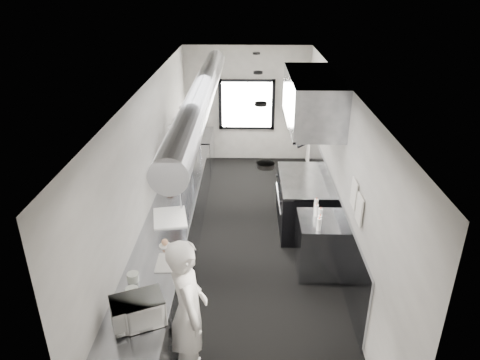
{
  "coord_description": "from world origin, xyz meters",
  "views": [
    {
      "loc": [
        0.05,
        -6.55,
        4.27
      ],
      "look_at": [
        -0.08,
        -0.2,
        1.33
      ],
      "focal_mm": 33.24,
      "sensor_mm": 36.0,
      "label": 1
    }
  ],
  "objects_px": {
    "knife_block": "(170,177)",
    "squeeze_bottle_d": "(316,211)",
    "cutting_board": "(170,217)",
    "squeeze_bottle_a": "(319,224)",
    "microwave": "(138,311)",
    "pass_shelf": "(180,141)",
    "plate_stack_b": "(176,136)",
    "prep_counter": "(173,237)",
    "plate_stack_a": "(173,146)",
    "line_cook": "(188,311)",
    "squeeze_bottle_b": "(320,221)",
    "small_plate": "(165,245)",
    "deli_tub_a": "(132,293)",
    "deli_tub_b": "(133,277)",
    "exhaust_hood": "(312,99)",
    "plate_stack_d": "(186,116)",
    "plate_stack_c": "(180,128)",
    "bottle_station": "(318,245)",
    "squeeze_bottle_e": "(316,205)",
    "far_work_table": "(198,153)",
    "squeeze_bottle_c": "(320,215)",
    "range": "(302,202)"
  },
  "relations": [
    {
      "from": "knife_block",
      "to": "plate_stack_a",
      "type": "relative_size",
      "value": 0.87
    },
    {
      "from": "small_plate",
      "to": "line_cook",
      "type": "bearing_deg",
      "value": -69.58
    },
    {
      "from": "cutting_board",
      "to": "squeeze_bottle_e",
      "type": "bearing_deg",
      "value": 7.22
    },
    {
      "from": "knife_block",
      "to": "squeeze_bottle_b",
      "type": "relative_size",
      "value": 1.35
    },
    {
      "from": "squeeze_bottle_b",
      "to": "plate_stack_a",
      "type": "bearing_deg",
      "value": 153.23
    },
    {
      "from": "squeeze_bottle_d",
      "to": "plate_stack_b",
      "type": "bearing_deg",
      "value": 151.66
    },
    {
      "from": "knife_block",
      "to": "squeeze_bottle_d",
      "type": "xyz_separation_m",
      "value": [
        2.42,
        -1.12,
        -0.03
      ]
    },
    {
      "from": "pass_shelf",
      "to": "plate_stack_b",
      "type": "bearing_deg",
      "value": -91.21
    },
    {
      "from": "plate_stack_a",
      "to": "squeeze_bottle_d",
      "type": "distance_m",
      "value": 2.53
    },
    {
      "from": "plate_stack_d",
      "to": "plate_stack_a",
      "type": "bearing_deg",
      "value": -90.33
    },
    {
      "from": "plate_stack_c",
      "to": "exhaust_hood",
      "type": "bearing_deg",
      "value": -10.25
    },
    {
      "from": "deli_tub_a",
      "to": "knife_block",
      "type": "height_order",
      "value": "knife_block"
    },
    {
      "from": "deli_tub_a",
      "to": "knife_block",
      "type": "relative_size",
      "value": 0.64
    },
    {
      "from": "prep_counter",
      "to": "plate_stack_d",
      "type": "distance_m",
      "value": 2.64
    },
    {
      "from": "range",
      "to": "squeeze_bottle_d",
      "type": "xyz_separation_m",
      "value": [
        0.06,
        -1.27,
        0.52
      ]
    },
    {
      "from": "exhaust_hood",
      "to": "deli_tub_a",
      "type": "bearing_deg",
      "value": -126.53
    },
    {
      "from": "plate_stack_c",
      "to": "squeeze_bottle_a",
      "type": "bearing_deg",
      "value": -42.89
    },
    {
      "from": "pass_shelf",
      "to": "squeeze_bottle_d",
      "type": "bearing_deg",
      "value": -34.53
    },
    {
      "from": "cutting_board",
      "to": "squeeze_bottle_a",
      "type": "distance_m",
      "value": 2.24
    },
    {
      "from": "exhaust_hood",
      "to": "knife_block",
      "type": "distance_m",
      "value": 2.79
    },
    {
      "from": "deli_tub_a",
      "to": "bottle_station",
      "type": "bearing_deg",
      "value": 36.59
    },
    {
      "from": "deli_tub_b",
      "to": "knife_block",
      "type": "distance_m",
      "value": 2.76
    },
    {
      "from": "small_plate",
      "to": "squeeze_bottle_c",
      "type": "height_order",
      "value": "squeeze_bottle_c"
    },
    {
      "from": "deli_tub_b",
      "to": "squeeze_bottle_d",
      "type": "height_order",
      "value": "squeeze_bottle_d"
    },
    {
      "from": "bottle_station",
      "to": "plate_stack_d",
      "type": "bearing_deg",
      "value": 133.09
    },
    {
      "from": "plate_stack_c",
      "to": "squeeze_bottle_a",
      "type": "distance_m",
      "value": 3.18
    },
    {
      "from": "microwave",
      "to": "squeeze_bottle_d",
      "type": "relative_size",
      "value": 2.67
    },
    {
      "from": "range",
      "to": "knife_block",
      "type": "bearing_deg",
      "value": -176.34
    },
    {
      "from": "microwave",
      "to": "squeeze_bottle_d",
      "type": "xyz_separation_m",
      "value": [
        2.2,
        2.34,
        -0.06
      ]
    },
    {
      "from": "bottle_station",
      "to": "deli_tub_a",
      "type": "distance_m",
      "value": 3.06
    },
    {
      "from": "plate_stack_a",
      "to": "squeeze_bottle_d",
      "type": "relative_size",
      "value": 1.47
    },
    {
      "from": "microwave",
      "to": "squeeze_bottle_a",
      "type": "relative_size",
      "value": 2.63
    },
    {
      "from": "plate_stack_d",
      "to": "squeeze_bottle_b",
      "type": "relative_size",
      "value": 2.15
    },
    {
      "from": "bottle_station",
      "to": "deli_tub_b",
      "type": "relative_size",
      "value": 6.16
    },
    {
      "from": "pass_shelf",
      "to": "squeeze_bottle_b",
      "type": "relative_size",
      "value": 16.85
    },
    {
      "from": "line_cook",
      "to": "squeeze_bottle_b",
      "type": "bearing_deg",
      "value": -58.51
    },
    {
      "from": "range",
      "to": "plate_stack_b",
      "type": "distance_m",
      "value": 2.57
    },
    {
      "from": "pass_shelf",
      "to": "plate_stack_d",
      "type": "bearing_deg",
      "value": 88.9
    },
    {
      "from": "knife_block",
      "to": "squeeze_bottle_c",
      "type": "distance_m",
      "value": 2.76
    },
    {
      "from": "prep_counter",
      "to": "deli_tub_a",
      "type": "distance_m",
      "value": 2.07
    },
    {
      "from": "cutting_board",
      "to": "squeeze_bottle_d",
      "type": "xyz_separation_m",
      "value": [
        2.23,
        0.11,
        0.08
      ]
    },
    {
      "from": "line_cook",
      "to": "squeeze_bottle_e",
      "type": "xyz_separation_m",
      "value": [
        1.71,
        2.34,
        0.09
      ]
    },
    {
      "from": "squeeze_bottle_e",
      "to": "far_work_table",
      "type": "bearing_deg",
      "value": 122.2
    },
    {
      "from": "microwave",
      "to": "plate_stack_a",
      "type": "height_order",
      "value": "plate_stack_a"
    },
    {
      "from": "plate_stack_a",
      "to": "plate_stack_d",
      "type": "relative_size",
      "value": 0.72
    },
    {
      "from": "cutting_board",
      "to": "squeeze_bottle_b",
      "type": "xyz_separation_m",
      "value": [
        2.24,
        -0.2,
        0.08
      ]
    },
    {
      "from": "exhaust_hood",
      "to": "far_work_table",
      "type": "xyz_separation_m",
      "value": [
        -2.25,
        2.5,
        -1.94
      ]
    },
    {
      "from": "small_plate",
      "to": "squeeze_bottle_b",
      "type": "distance_m",
      "value": 2.26
    },
    {
      "from": "prep_counter",
      "to": "cutting_board",
      "type": "bearing_deg",
      "value": -86.55
    },
    {
      "from": "small_plate",
      "to": "plate_stack_d",
      "type": "height_order",
      "value": "plate_stack_d"
    }
  ]
}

